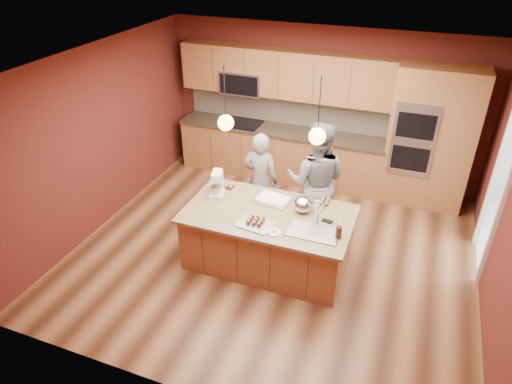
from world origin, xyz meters
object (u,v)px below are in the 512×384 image
at_px(island, 269,237).
at_px(person_right, 316,182).
at_px(person_left, 260,180).
at_px(stand_mixer, 217,185).
at_px(mixing_bowl, 303,205).

relative_size(island, person_right, 1.22).
bearing_deg(person_left, stand_mixer, 60.85).
relative_size(stand_mixer, mixing_bowl, 1.40).
bearing_deg(person_left, person_right, 179.15).
bearing_deg(person_left, island, 116.44).
xyz_separation_m(island, stand_mixer, (-0.83, 0.17, 0.55)).
height_order(person_right, stand_mixer, person_right).
relative_size(person_right, stand_mixer, 4.98).
bearing_deg(stand_mixer, person_left, 46.10).
height_order(island, person_right, person_right).
xyz_separation_m(person_left, mixing_bowl, (0.85, -0.68, 0.16)).
distance_m(stand_mixer, mixing_bowl, 1.23).
bearing_deg(stand_mixer, island, -27.34).
distance_m(person_left, person_right, 0.86).
height_order(island, person_left, person_left).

